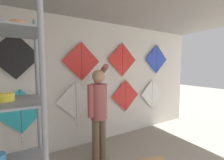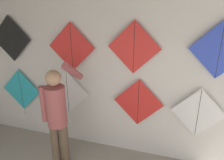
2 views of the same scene
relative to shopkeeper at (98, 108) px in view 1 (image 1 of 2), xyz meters
The scene contains 10 objects.
back_panel 0.98m from the shopkeeper, 61.71° to the left, with size 5.93×0.06×2.80m, color silver.
shopkeeper is the anchor object (origin of this frame).
kite_0 1.41m from the shopkeeper, 149.82° to the left, with size 0.83×0.04×1.04m.
kite_1 0.74m from the shopkeeper, 105.74° to the left, with size 0.83×0.04×1.04m.
kite_2 1.31m from the shopkeeper, 32.73° to the left, with size 0.83×0.01×0.83m.
kite_3 2.16m from the shopkeeper, 19.12° to the left, with size 0.83×0.01×0.83m.
kite_4 1.72m from the shopkeeper, 150.67° to the left, with size 0.83×0.01×0.83m.
kite_5 1.11m from the shopkeeper, 94.88° to the left, with size 0.83×0.01×0.83m.
kite_6 1.53m from the shopkeeper, 35.40° to the left, with size 0.83×0.01×0.83m.
kite_7 2.49m from the shopkeeper, 17.92° to the left, with size 0.83×0.01×0.83m.
Camera 1 is at (-1.55, 0.19, 1.77)m, focal length 24.00 mm.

